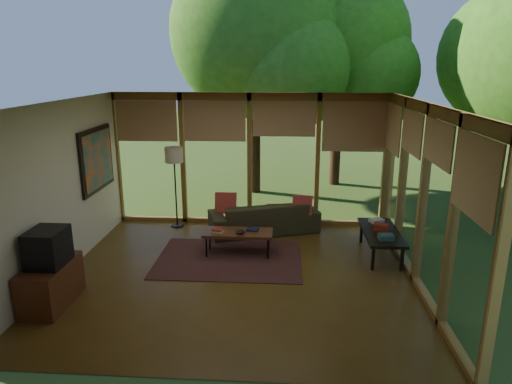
# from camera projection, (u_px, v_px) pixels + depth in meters

# --- Properties ---
(floor) EXTENTS (5.50, 5.50, 0.00)m
(floor) POSITION_uv_depth(u_px,v_px,m) (237.00, 275.00, 7.23)
(floor) COLOR brown
(floor) RESTS_ON ground
(ceiling) EXTENTS (5.50, 5.50, 0.00)m
(ceiling) POSITION_uv_depth(u_px,v_px,m) (235.00, 103.00, 6.50)
(ceiling) COLOR silver
(ceiling) RESTS_ON ground
(wall_left) EXTENTS (0.04, 5.00, 2.70)m
(wall_left) POSITION_uv_depth(u_px,v_px,m) (60.00, 190.00, 7.04)
(wall_left) COLOR silver
(wall_left) RESTS_ON ground
(wall_front) EXTENTS (5.50, 0.04, 2.70)m
(wall_front) POSITION_uv_depth(u_px,v_px,m) (209.00, 263.00, 4.46)
(wall_front) COLOR silver
(wall_front) RESTS_ON ground
(window_wall_back) EXTENTS (5.50, 0.12, 2.70)m
(window_wall_back) POSITION_uv_depth(u_px,v_px,m) (250.00, 160.00, 9.27)
(window_wall_back) COLOR olive
(window_wall_back) RESTS_ON ground
(window_wall_right) EXTENTS (0.12, 5.00, 2.70)m
(window_wall_right) POSITION_uv_depth(u_px,v_px,m) (423.00, 197.00, 6.69)
(window_wall_right) COLOR olive
(window_wall_right) RESTS_ON ground
(tree_nw) EXTENTS (4.09, 4.09, 6.01)m
(tree_nw) POSITION_uv_depth(u_px,v_px,m) (255.00, 33.00, 11.01)
(tree_nw) COLOR #392015
(tree_nw) RESTS_ON ground
(tree_ne) EXTENTS (3.53, 3.53, 5.57)m
(tree_ne) POSITION_uv_depth(u_px,v_px,m) (340.00, 42.00, 11.85)
(tree_ne) COLOR #392015
(tree_ne) RESTS_ON ground
(tree_far) EXTENTS (3.42, 3.42, 5.11)m
(tree_far) POSITION_uv_depth(u_px,v_px,m) (512.00, 57.00, 10.96)
(tree_far) COLOR #392015
(tree_far) RESTS_ON ground
(rug) EXTENTS (2.46, 1.74, 0.01)m
(rug) POSITION_uv_depth(u_px,v_px,m) (229.00, 259.00, 7.82)
(rug) COLOR maroon
(rug) RESTS_ON floor
(sofa) EXTENTS (2.27, 1.45, 0.62)m
(sofa) POSITION_uv_depth(u_px,v_px,m) (264.00, 217.00, 9.05)
(sofa) COLOR #38321C
(sofa) RESTS_ON floor
(pillow_left) EXTENTS (0.41, 0.22, 0.43)m
(pillow_left) POSITION_uv_depth(u_px,v_px,m) (226.00, 203.00, 8.97)
(pillow_left) COLOR maroon
(pillow_left) RESTS_ON sofa
(pillow_right) EXTENTS (0.38, 0.20, 0.40)m
(pillow_right) POSITION_uv_depth(u_px,v_px,m) (302.00, 206.00, 8.88)
(pillow_right) COLOR maroon
(pillow_right) RESTS_ON sofa
(ct_book_lower) EXTENTS (0.22, 0.18, 0.03)m
(ct_book_lower) POSITION_uv_depth(u_px,v_px,m) (218.00, 231.00, 7.89)
(ct_book_lower) COLOR beige
(ct_book_lower) RESTS_ON coffee_table
(ct_book_upper) EXTENTS (0.20, 0.16, 0.03)m
(ct_book_upper) POSITION_uv_depth(u_px,v_px,m) (217.00, 230.00, 7.88)
(ct_book_upper) COLOR maroon
(ct_book_upper) RESTS_ON coffee_table
(ct_book_side) EXTENTS (0.23, 0.18, 0.03)m
(ct_book_side) POSITION_uv_depth(u_px,v_px,m) (253.00, 229.00, 7.98)
(ct_book_side) COLOR black
(ct_book_side) RESTS_ON coffee_table
(ct_bowl) EXTENTS (0.16, 0.16, 0.07)m
(ct_bowl) POSITION_uv_depth(u_px,v_px,m) (240.00, 232.00, 7.81)
(ct_bowl) COLOR black
(ct_bowl) RESTS_ON coffee_table
(media_cabinet) EXTENTS (0.50, 1.00, 0.60)m
(media_cabinet) POSITION_uv_depth(u_px,v_px,m) (51.00, 284.00, 6.29)
(media_cabinet) COLOR #5C2E19
(media_cabinet) RESTS_ON floor
(television) EXTENTS (0.45, 0.55, 0.50)m
(television) POSITION_uv_depth(u_px,v_px,m) (48.00, 247.00, 6.14)
(television) COLOR black
(television) RESTS_ON media_cabinet
(console_book_a) EXTENTS (0.26, 0.20, 0.09)m
(console_book_a) POSITION_uv_depth(u_px,v_px,m) (386.00, 237.00, 7.46)
(console_book_a) COLOR #2D4E47
(console_book_a) RESTS_ON side_console
(console_book_b) EXTENTS (0.29, 0.25, 0.11)m
(console_book_b) POSITION_uv_depth(u_px,v_px,m) (381.00, 227.00, 7.89)
(console_book_b) COLOR maroon
(console_book_b) RESTS_ON side_console
(console_book_c) EXTENTS (0.29, 0.26, 0.06)m
(console_book_c) POSITION_uv_depth(u_px,v_px,m) (376.00, 221.00, 8.28)
(console_book_c) COLOR beige
(console_book_c) RESTS_ON side_console
(floor_lamp) EXTENTS (0.36, 0.36, 1.65)m
(floor_lamp) POSITION_uv_depth(u_px,v_px,m) (174.00, 159.00, 9.05)
(floor_lamp) COLOR black
(floor_lamp) RESTS_ON floor
(coffee_table) EXTENTS (1.20, 0.50, 0.43)m
(coffee_table) POSITION_uv_depth(u_px,v_px,m) (238.00, 233.00, 7.93)
(coffee_table) COLOR #5C2E19
(coffee_table) RESTS_ON floor
(side_console) EXTENTS (0.60, 1.40, 0.46)m
(side_console) POSITION_uv_depth(u_px,v_px,m) (381.00, 233.00, 7.87)
(side_console) COLOR black
(side_console) RESTS_ON floor
(wall_painting) EXTENTS (0.06, 1.35, 1.15)m
(wall_painting) POSITION_uv_depth(u_px,v_px,m) (97.00, 159.00, 8.33)
(wall_painting) COLOR black
(wall_painting) RESTS_ON wall_left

